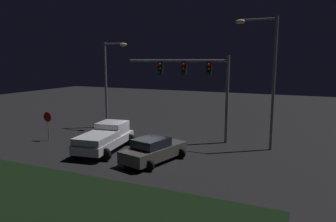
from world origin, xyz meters
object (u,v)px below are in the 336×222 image
at_px(street_lamp_right, 266,68).
at_px(car_sedan, 153,150).
at_px(street_lamp_left, 110,74).
at_px(stop_sign, 48,121).
at_px(pickup_truck, 106,136).
at_px(traffic_signal_gantry, 196,77).

bearing_deg(street_lamp_right, car_sedan, -134.76).
xyz_separation_m(car_sedan, street_lamp_right, (5.65, 5.70, 4.86)).
bearing_deg(street_lamp_left, stop_sign, -104.63).
bearing_deg(stop_sign, pickup_truck, -4.58).
distance_m(pickup_truck, street_lamp_left, 8.63).
height_order(car_sedan, street_lamp_left, street_lamp_left).
height_order(pickup_truck, traffic_signal_gantry, traffic_signal_gantry).
height_order(car_sedan, stop_sign, stop_sign).
xyz_separation_m(car_sedan, stop_sign, (-9.72, 1.32, 0.82)).
bearing_deg(traffic_signal_gantry, street_lamp_left, 172.34).
bearing_deg(car_sedan, street_lamp_right, -30.59).
distance_m(car_sedan, street_lamp_left, 11.77).
bearing_deg(traffic_signal_gantry, car_sedan, -94.12).
bearing_deg(pickup_truck, stop_sign, 77.47).
relative_size(pickup_truck, traffic_signal_gantry, 0.68).
height_order(street_lamp_left, stop_sign, street_lamp_left).
bearing_deg(stop_sign, street_lamp_right, 15.91).
relative_size(car_sedan, traffic_signal_gantry, 0.57).
bearing_deg(traffic_signal_gantry, stop_sign, -153.96).
height_order(street_lamp_right, stop_sign, street_lamp_right).
relative_size(car_sedan, street_lamp_right, 0.52).
bearing_deg(pickup_truck, traffic_signal_gantry, -47.90).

